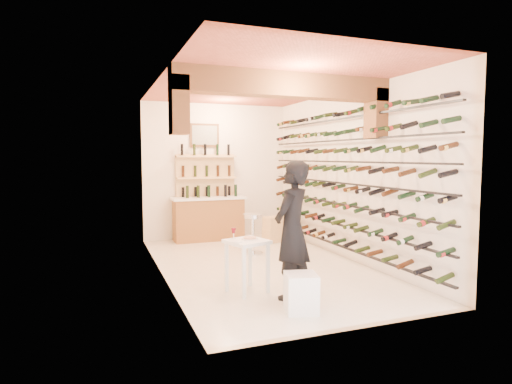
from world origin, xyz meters
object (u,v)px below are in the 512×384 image
back_counter (209,217)px  crate_lower (275,235)px  chrome_barstool (253,231)px  person (292,230)px  wine_rack (338,178)px  tasting_table (247,249)px  white_stool (301,293)px

back_counter → crate_lower: size_ratio=3.44×
crate_lower → chrome_barstool: bearing=-132.2°
back_counter → person: size_ratio=0.90×
person → crate_lower: 3.99m
wine_rack → tasting_table: bearing=-150.2°
wine_rack → tasting_table: wine_rack is taller
white_stool → chrome_barstool: (0.54, 3.21, 0.22)m
white_stool → back_counter: bearing=89.2°
person → crate_lower: size_ratio=3.83×
tasting_table → person: size_ratio=0.49×
white_stool → person: 0.89m
tasting_table → crate_lower: size_ratio=1.86×
crate_lower → wine_rack: bearing=-76.8°
white_stool → crate_lower: size_ratio=0.98×
tasting_table → chrome_barstool: tasting_table is taller
tasting_table → chrome_barstool: 2.42m
wine_rack → crate_lower: (-0.45, 1.94, -1.40)m
back_counter → white_stool: 4.94m
wine_rack → crate_lower: wine_rack is taller
wine_rack → white_stool: 3.24m
back_counter → white_stool: size_ratio=3.50×
white_stool → wine_rack: bearing=50.3°
white_stool → chrome_barstool: size_ratio=0.60×
chrome_barstool → crate_lower: bearing=47.8°
white_stool → crate_lower: white_stool is taller
white_stool → person: person is taller
back_counter → person: 4.42m
tasting_table → person: bearing=-59.1°
tasting_table → crate_lower: 3.74m
wine_rack → chrome_barstool: wine_rack is taller
chrome_barstool → tasting_table: bearing=-112.2°
wine_rack → back_counter: wine_rack is taller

